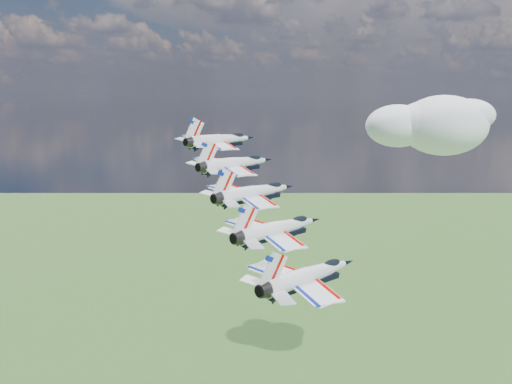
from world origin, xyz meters
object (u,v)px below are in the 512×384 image
at_px(jet_2, 256,192).
at_px(jet_4, 310,275).
at_px(jet_1, 237,163).
at_px(jet_3, 280,228).
at_px(jet_0, 222,140).

xyz_separation_m(jet_2, jet_4, (14.54, -16.12, -6.23)).
xyz_separation_m(jet_1, jet_3, (14.54, -16.12, -6.23)).
height_order(jet_0, jet_4, jet_0).
relative_size(jet_0, jet_2, 1.00).
height_order(jet_1, jet_2, jet_1).
bearing_deg(jet_1, jet_3, -26.76).
distance_m(jet_1, jet_2, 11.29).
distance_m(jet_1, jet_3, 22.58).
distance_m(jet_2, jet_4, 22.58).
height_order(jet_2, jet_4, jet_2).
xyz_separation_m(jet_0, jet_2, (14.54, -16.12, -6.23)).
height_order(jet_0, jet_2, jet_0).
bearing_deg(jet_0, jet_4, -26.76).
distance_m(jet_2, jet_3, 11.29).
distance_m(jet_3, jet_4, 11.29).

